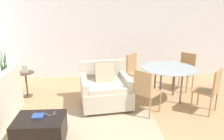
% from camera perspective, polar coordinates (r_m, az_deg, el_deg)
% --- Properties ---
extents(wall_back, '(12.00, 0.06, 2.75)m').
position_cam_1_polar(wall_back, '(6.19, -2.14, 10.58)').
color(wall_back, white).
rests_on(wall_back, ground_plane).
extents(area_rug, '(2.85, 1.50, 0.01)m').
position_cam_1_polar(area_rug, '(3.92, -9.08, -15.24)').
color(area_rug, tan).
rests_on(area_rug, ground_plane).
extents(armchair, '(1.11, 1.06, 0.91)m').
position_cam_1_polar(armchair, '(4.60, -1.74, -5.03)').
color(armchair, beige).
rests_on(armchair, ground_plane).
extents(ottoman, '(0.74, 0.56, 0.43)m').
position_cam_1_polar(ottoman, '(3.63, -18.22, -14.57)').
color(ottoman, black).
rests_on(ottoman, ground_plane).
extents(book_stack, '(0.18, 0.16, 0.02)m').
position_cam_1_polar(book_stack, '(3.58, -18.78, -11.27)').
color(book_stack, '#2D478C').
rests_on(book_stack, ottoman).
extents(tv_remote_primary, '(0.05, 0.13, 0.01)m').
position_cam_1_polar(tv_remote_primary, '(3.59, -14.89, -10.93)').
color(tv_remote_primary, '#333338').
rests_on(tv_remote_primary, ottoman).
extents(tv_remote_secondary, '(0.13, 0.12, 0.01)m').
position_cam_1_polar(tv_remote_secondary, '(3.57, -16.49, -11.19)').
color(tv_remote_secondary, '#333338').
rests_on(tv_remote_secondary, ottoman).
extents(potted_plant, '(0.36, 0.36, 1.26)m').
position_cam_1_polar(potted_plant, '(5.62, -25.77, -3.27)').
color(potted_plant, maroon).
rests_on(potted_plant, ground_plane).
extents(side_table, '(0.38, 0.38, 0.58)m').
position_cam_1_polar(side_table, '(5.35, -21.53, -2.40)').
color(side_table, '#4C3828').
rests_on(side_table, ground_plane).
extents(picture_frame, '(0.15, 0.07, 0.17)m').
position_cam_1_polar(picture_frame, '(5.27, -21.84, 0.30)').
color(picture_frame, silver).
rests_on(picture_frame, side_table).
extents(dining_table, '(1.16, 1.16, 0.75)m').
position_cam_1_polar(dining_table, '(4.88, 14.59, -0.25)').
color(dining_table, '#99A8AD').
rests_on(dining_table, ground_plane).
extents(dining_chair_near_left, '(0.59, 0.59, 0.90)m').
position_cam_1_polar(dining_chair_near_left, '(4.19, 8.68, -5.04)').
color(dining_chair_near_left, tan).
rests_on(dining_chair_near_left, ground_plane).
extents(dining_chair_near_right, '(0.59, 0.59, 0.90)m').
position_cam_1_polar(dining_chair_near_right, '(4.62, 24.36, -4.30)').
color(dining_chair_near_right, tan).
rests_on(dining_chair_near_right, ground_plane).
extents(dining_chair_far_left, '(0.59, 0.59, 0.90)m').
position_cam_1_polar(dining_chair_far_left, '(5.37, 5.96, 0.10)').
color(dining_chair_far_left, tan).
rests_on(dining_chair_far_left, ground_plane).
extents(dining_chair_far_right, '(0.59, 0.59, 0.90)m').
position_cam_1_polar(dining_chair_far_right, '(5.71, 18.67, 0.31)').
color(dining_chair_far_right, tan).
rests_on(dining_chair_far_right, ground_plane).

